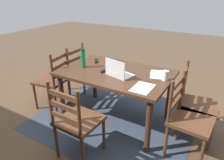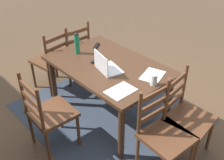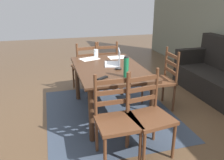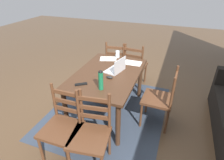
# 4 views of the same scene
# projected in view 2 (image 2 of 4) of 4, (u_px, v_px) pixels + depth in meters

# --- Properties ---
(ground_plane) EXTENTS (14.00, 14.00, 0.00)m
(ground_plane) POSITION_uv_depth(u_px,v_px,m) (108.00, 113.00, 3.56)
(ground_plane) COLOR brown
(area_rug) EXTENTS (2.18, 1.89, 0.01)m
(area_rug) POSITION_uv_depth(u_px,v_px,m) (108.00, 113.00, 3.56)
(area_rug) COLOR #333D4C
(area_rug) RESTS_ON ground
(dining_table) EXTENTS (1.46, 0.96, 0.75)m
(dining_table) POSITION_uv_depth(u_px,v_px,m) (108.00, 71.00, 3.21)
(dining_table) COLOR #422819
(dining_table) RESTS_ON ground
(chair_far_head) EXTENTS (0.45, 0.45, 0.95)m
(chair_far_head) POSITION_uv_depth(u_px,v_px,m) (49.00, 114.00, 2.83)
(chair_far_head) COLOR #56331E
(chair_far_head) RESTS_ON ground
(chair_right_near) EXTENTS (0.44, 0.44, 0.95)m
(chair_right_near) POSITION_uv_depth(u_px,v_px,m) (73.00, 52.00, 4.06)
(chair_right_near) COLOR #56331E
(chair_right_near) RESTS_ON ground
(chair_left_near) EXTENTS (0.49, 0.49, 0.95)m
(chair_left_near) POSITION_uv_depth(u_px,v_px,m) (186.00, 117.00, 2.79)
(chair_left_near) COLOR #56331E
(chair_left_near) RESTS_ON ground
(chair_left_far) EXTENTS (0.47, 0.47, 0.95)m
(chair_left_far) POSITION_uv_depth(u_px,v_px,m) (164.00, 134.00, 2.58)
(chair_left_far) COLOR #56331E
(chair_left_far) RESTS_ON ground
(chair_right_far) EXTENTS (0.50, 0.50, 0.95)m
(chair_right_far) POSITION_uv_depth(u_px,v_px,m) (52.00, 60.00, 3.84)
(chair_right_far) COLOR #56331E
(chair_right_far) RESTS_ON ground
(laptop) EXTENTS (0.36, 0.29, 0.23)m
(laptop) POSITION_uv_depth(u_px,v_px,m) (106.00, 66.00, 3.00)
(laptop) COLOR silver
(laptop) RESTS_ON dining_table
(water_bottle) EXTENTS (0.06, 0.06, 0.28)m
(water_bottle) POSITION_uv_depth(u_px,v_px,m) (77.00, 43.00, 3.33)
(water_bottle) COLOR #197247
(water_bottle) RESTS_ON dining_table
(drinking_glass) EXTENTS (0.07, 0.07, 0.12)m
(drinking_glass) POSITION_uv_depth(u_px,v_px,m) (154.00, 80.00, 2.76)
(drinking_glass) COLOR silver
(drinking_glass) RESTS_ON dining_table
(computer_mouse) EXTENTS (0.06, 0.10, 0.03)m
(computer_mouse) POSITION_uv_depth(u_px,v_px,m) (94.00, 61.00, 3.20)
(computer_mouse) COLOR black
(computer_mouse) RESTS_ON dining_table
(tv_remote) EXTENTS (0.13, 0.16, 0.02)m
(tv_remote) POSITION_uv_depth(u_px,v_px,m) (96.00, 46.00, 3.57)
(tv_remote) COLOR black
(tv_remote) RESTS_ON dining_table
(paper_stack_left) EXTENTS (0.29, 0.35, 0.00)m
(paper_stack_left) POSITION_uv_depth(u_px,v_px,m) (153.00, 75.00, 2.94)
(paper_stack_left) COLOR white
(paper_stack_left) RESTS_ON dining_table
(paper_stack_right) EXTENTS (0.21, 0.30, 0.00)m
(paper_stack_right) POSITION_uv_depth(u_px,v_px,m) (121.00, 91.00, 2.69)
(paper_stack_right) COLOR white
(paper_stack_right) RESTS_ON dining_table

